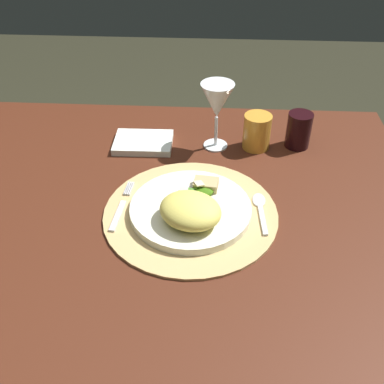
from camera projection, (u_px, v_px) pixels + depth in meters
ground_plane at (171, 379)px, 1.41m from camera, size 6.00×6.00×0.00m
dining_table at (165, 264)px, 1.09m from camera, size 1.13×0.88×0.71m
placemat at (191, 213)px, 0.94m from camera, size 0.36×0.36×0.01m
dinner_plate at (191, 209)px, 0.94m from camera, size 0.25×0.25×0.02m
pasta_serving at (190, 210)px, 0.88m from camera, size 0.16×0.15×0.05m
salad_greens at (194, 191)px, 0.96m from camera, size 0.09×0.07×0.02m
bread_piece at (206, 184)px, 0.97m from camera, size 0.06×0.04×0.02m
fork at (121, 208)px, 0.95m from camera, size 0.03×0.16×0.00m
spoon at (260, 206)px, 0.95m from camera, size 0.03×0.13×0.01m
napkin at (143, 142)px, 1.15m from camera, size 0.15×0.11×0.02m
wine_glass at (217, 102)px, 1.08m from camera, size 0.08×0.08×0.17m
amber_tumbler at (257, 132)px, 1.12m from camera, size 0.07×0.07×0.09m
dark_tumbler at (299, 130)px, 1.13m from camera, size 0.06×0.06×0.09m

